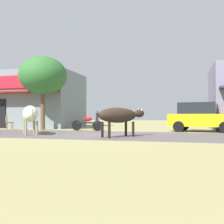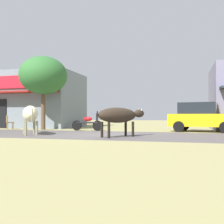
{
  "view_description": "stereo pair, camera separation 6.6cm",
  "coord_description": "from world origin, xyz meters",
  "views": [
    {
      "loc": [
        3.49,
        -11.87,
        0.9
      ],
      "look_at": [
        -0.05,
        1.27,
        1.09
      ],
      "focal_mm": 42.06,
      "sensor_mm": 36.0,
      "label": 1
    },
    {
      "loc": [
        3.55,
        -11.85,
        0.9
      ],
      "look_at": [
        -0.05,
        1.27,
        1.09
      ],
      "focal_mm": 42.06,
      "sensor_mm": 36.0,
      "label": 2
    }
  ],
  "objects": [
    {
      "name": "ground",
      "position": [
        0.0,
        0.0,
        0.0
      ],
      "size": [
        80.0,
        80.0,
        0.0
      ],
      "primitive_type": "plane",
      "color": "#9B945E"
    },
    {
      "name": "cow_near_brown",
      "position": [
        -3.61,
        -0.7,
        0.98
      ],
      "size": [
        2.07,
        2.56,
        1.38
      ],
      "color": "beige",
      "rests_on": "ground"
    },
    {
      "name": "parked_hatchback_car",
      "position": [
        4.5,
        3.71,
        0.84
      ],
      "size": [
        3.87,
        2.3,
        1.64
      ],
      "color": "gold",
      "rests_on": "ground"
    },
    {
      "name": "cow_far_dark",
      "position": [
        0.9,
        -1.06,
        0.91
      ],
      "size": [
        1.88,
        2.33,
        1.25
      ],
      "color": "#30251D",
      "rests_on": "ground"
    },
    {
      "name": "asphalt_road",
      "position": [
        0.0,
        0.0,
        0.0
      ],
      "size": [
        72.0,
        5.45,
        0.0
      ],
      "primitive_type": "cube",
      "color": "#585251",
      "rests_on": "ground"
    },
    {
      "name": "cafe_chair_near_tree",
      "position": [
        -7.63,
        3.07,
        0.51
      ],
      "size": [
        0.62,
        0.62,
        0.92
      ],
      "color": "brown",
      "rests_on": "ground"
    },
    {
      "name": "parked_motorcycle",
      "position": [
        -2.04,
        2.93,
        0.47
      ],
      "size": [
        1.99,
        0.28,
        1.06
      ],
      "color": "black",
      "rests_on": "ground"
    },
    {
      "name": "storefront_left_cafe",
      "position": [
        -7.96,
        6.79,
        2.13
      ],
      "size": [
        6.94,
        5.82,
        4.25
      ],
      "color": "slate",
      "rests_on": "ground"
    },
    {
      "name": "roadside_tree",
      "position": [
        -5.25,
        3.35,
        3.5
      ],
      "size": [
        3.08,
        3.08,
        4.75
      ],
      "color": "brown",
      "rests_on": "ground"
    }
  ]
}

